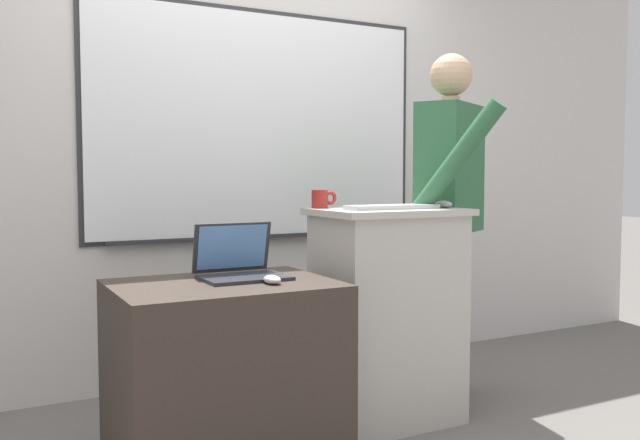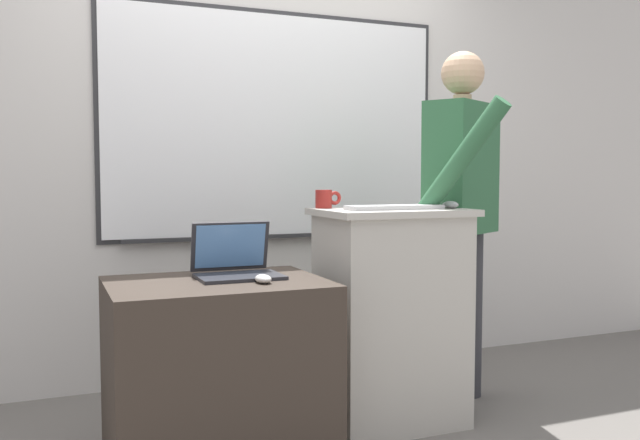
{
  "view_description": "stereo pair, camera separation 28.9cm",
  "coord_description": "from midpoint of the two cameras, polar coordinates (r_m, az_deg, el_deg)",
  "views": [
    {
      "loc": [
        -1.39,
        -2.23,
        1.15
      ],
      "look_at": [
        -0.0,
        0.38,
        0.96
      ],
      "focal_mm": 38.0,
      "sensor_mm": 36.0,
      "label": 1
    },
    {
      "loc": [
        -1.13,
        -2.36,
        1.15
      ],
      "look_at": [
        -0.0,
        0.38,
        0.96
      ],
      "focal_mm": 38.0,
      "sensor_mm": 36.0,
      "label": 2
    }
  ],
  "objects": [
    {
      "name": "computer_mouse_by_laptop",
      "position": [
        2.63,
        -7.22,
        -5.02
      ],
      "size": [
        0.06,
        0.1,
        0.03
      ],
      "color": "silver",
      "rests_on": "side_desk"
    },
    {
      "name": "laptop",
      "position": [
        2.81,
        -9.81,
        -3.61
      ],
      "size": [
        0.34,
        0.29,
        0.22
      ],
      "color": "#28282D",
      "rests_on": "side_desk"
    },
    {
      "name": "lectern_podium",
      "position": [
        3.18,
        3.11,
        -8.0
      ],
      "size": [
        0.67,
        0.48,
        1.0
      ],
      "color": "#BCB7AD",
      "rests_on": "ground_plane"
    },
    {
      "name": "back_wall",
      "position": [
        3.92,
        -9.08,
        7.18
      ],
      "size": [
        6.4,
        0.17,
        2.77
      ],
      "color": "silver",
      "rests_on": "ground_plane"
    },
    {
      "name": "computer_mouse_by_keyboard",
      "position": [
        3.22,
        7.88,
        1.33
      ],
      "size": [
        0.06,
        0.1,
        0.03
      ],
      "color": "#BCBCC1",
      "rests_on": "lectern_podium"
    },
    {
      "name": "person_presenter",
      "position": [
        3.48,
        8.62,
        1.7
      ],
      "size": [
        0.6,
        0.73,
        1.76
      ],
      "rotation": [
        0.0,
        0.0,
        0.53
      ],
      "color": "#333338",
      "rests_on": "ground_plane"
    },
    {
      "name": "coffee_mug",
      "position": [
        3.15,
        -2.54,
        1.78
      ],
      "size": [
        0.13,
        0.08,
        0.09
      ],
      "color": "maroon",
      "rests_on": "lectern_podium"
    },
    {
      "name": "wireless_keyboard",
      "position": [
        3.06,
        3.41,
        1.09
      ],
      "size": [
        0.45,
        0.13,
        0.02
      ],
      "color": "silver",
      "rests_on": "lectern_podium"
    },
    {
      "name": "side_desk",
      "position": [
        2.78,
        -11.12,
        -12.71
      ],
      "size": [
        0.85,
        0.63,
        0.73
      ],
      "color": "#382D26",
      "rests_on": "ground_plane"
    }
  ]
}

